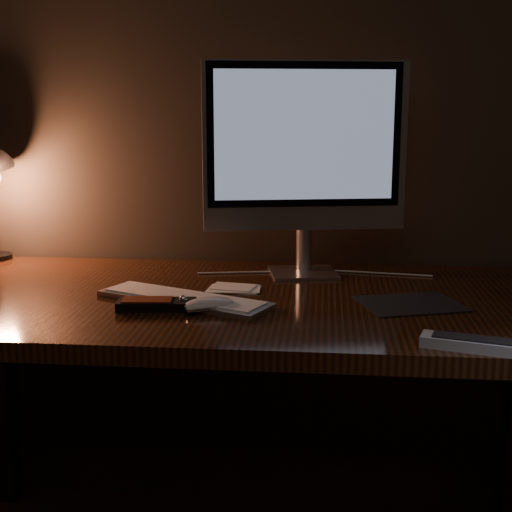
# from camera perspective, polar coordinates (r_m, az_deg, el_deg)

# --- Properties ---
(desk) EXTENTS (1.60, 0.75, 0.75)m
(desk) POSITION_cam_1_polar(r_m,az_deg,el_deg) (1.76, -1.36, -6.64)
(desk) COLOR #361B0C
(desk) RESTS_ON ground
(monitor) EXTENTS (0.51, 0.18, 0.54)m
(monitor) POSITION_cam_1_polar(r_m,az_deg,el_deg) (1.82, 3.93, 8.42)
(monitor) COLOR silver
(monitor) RESTS_ON desk
(keyboard) EXTENTS (0.42, 0.27, 0.02)m
(keyboard) POSITION_cam_1_polar(r_m,az_deg,el_deg) (1.61, -5.77, -3.40)
(keyboard) COLOR silver
(keyboard) RESTS_ON desk
(mousepad) EXTENTS (0.26, 0.23, 0.00)m
(mousepad) POSITION_cam_1_polar(r_m,az_deg,el_deg) (1.62, 12.27, -3.75)
(mousepad) COLOR black
(mousepad) RESTS_ON desk
(mouse) EXTENTS (0.12, 0.10, 0.02)m
(mouse) POSITION_cam_1_polar(r_m,az_deg,el_deg) (1.53, -3.77, -4.03)
(mouse) COLOR white
(mouse) RESTS_ON desk
(media_remote) EXTENTS (0.17, 0.08, 0.03)m
(media_remote) POSITION_cam_1_polar(r_m,az_deg,el_deg) (1.56, -7.96, -3.83)
(media_remote) COLOR black
(media_remote) RESTS_ON desk
(tv_remote) EXTENTS (0.21, 0.10, 0.03)m
(tv_remote) POSITION_cam_1_polar(r_m,az_deg,el_deg) (1.35, 17.39, -6.75)
(tv_remote) COLOR #94979A
(tv_remote) RESTS_ON desk
(papers) EXTENTS (0.13, 0.09, 0.01)m
(papers) POSITION_cam_1_polar(r_m,az_deg,el_deg) (1.71, -1.78, -2.60)
(papers) COLOR white
(papers) RESTS_ON desk
(cable) EXTENTS (0.60, 0.01, 0.01)m
(cable) POSITION_cam_1_polar(r_m,az_deg,el_deg) (1.87, 4.82, -1.41)
(cable) COLOR white
(cable) RESTS_ON desk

